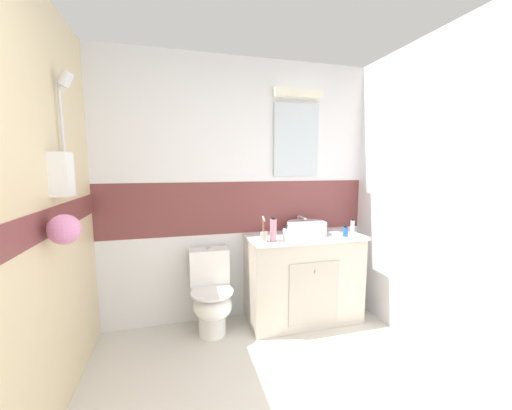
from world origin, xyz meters
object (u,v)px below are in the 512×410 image
object	(u,v)px
soap_dispenser	(286,234)
toothpaste_tube_upright	(352,227)
sink_basin	(307,228)
toothbrush_cup	(264,236)
shampoo_bottle_tall	(273,230)
lotion_bottle_short	(345,231)
toilet	(211,295)

from	to	relation	value
soap_dispenser	toothpaste_tube_upright	xyz separation A→B (m)	(0.68, 0.03, 0.02)
sink_basin	toothbrush_cup	size ratio (longest dim) A/B	1.87
shampoo_bottle_tall	lotion_bottle_short	xyz separation A→B (m)	(0.70, -0.01, -0.05)
toilet	shampoo_bottle_tall	world-z (taller)	shampoo_bottle_tall
soap_dispenser	shampoo_bottle_tall	bearing A→B (deg)	178.65
toothbrush_cup	toothpaste_tube_upright	bearing A→B (deg)	1.95
sink_basin	toilet	xyz separation A→B (m)	(-0.93, -0.03, -0.56)
toilet	toothbrush_cup	world-z (taller)	toothbrush_cup
sink_basin	toothpaste_tube_upright	bearing A→B (deg)	-21.38
toothbrush_cup	soap_dispenser	size ratio (longest dim) A/B	1.59
toilet	soap_dispenser	world-z (taller)	soap_dispenser
toilet	toothbrush_cup	bearing A→B (deg)	-18.87
toothbrush_cup	soap_dispenser	distance (m)	0.20
toilet	shampoo_bottle_tall	distance (m)	0.81
soap_dispenser	lotion_bottle_short	distance (m)	0.58
toilet	toothbrush_cup	xyz separation A→B (m)	(0.44, -0.15, 0.55)
sink_basin	soap_dispenser	distance (m)	0.34
toothpaste_tube_upright	shampoo_bottle_tall	xyz separation A→B (m)	(-0.80, -0.03, 0.03)
sink_basin	lotion_bottle_short	distance (m)	0.36
sink_basin	soap_dispenser	xyz separation A→B (m)	(-0.28, -0.19, -0.01)
toothbrush_cup	soap_dispenser	bearing A→B (deg)	0.04
toothpaste_tube_upright	shampoo_bottle_tall	distance (m)	0.80
toothbrush_cup	lotion_bottle_short	xyz separation A→B (m)	(0.79, -0.01, -0.01)
toothpaste_tube_upright	shampoo_bottle_tall	bearing A→B (deg)	-178.06
toilet	toothpaste_tube_upright	size ratio (longest dim) A/B	4.79
toilet	toothpaste_tube_upright	world-z (taller)	toothpaste_tube_upright
sink_basin	shampoo_bottle_tall	xyz separation A→B (m)	(-0.40, -0.18, 0.04)
sink_basin	soap_dispenser	size ratio (longest dim) A/B	2.97
toothbrush_cup	toothpaste_tube_upright	size ratio (longest dim) A/B	1.44
soap_dispenser	toothpaste_tube_upright	size ratio (longest dim) A/B	0.90
toilet	shampoo_bottle_tall	size ratio (longest dim) A/B	3.54
toilet	lotion_bottle_short	distance (m)	1.36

